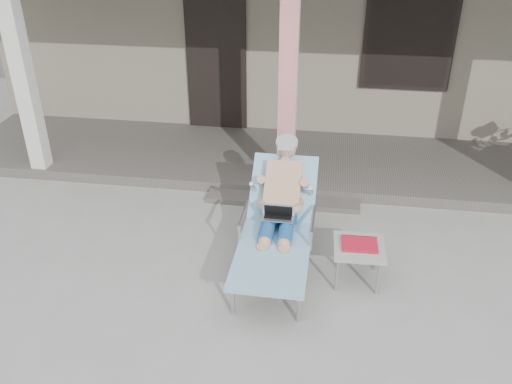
# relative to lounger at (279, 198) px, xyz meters

# --- Properties ---
(ground) EXTENTS (60.00, 60.00, 0.00)m
(ground) POSITION_rel_lounger_xyz_m (-0.07, -0.62, -0.78)
(ground) COLOR #9E9E99
(ground) RESTS_ON ground
(house) EXTENTS (10.40, 5.40, 3.30)m
(house) POSITION_rel_lounger_xyz_m (-0.07, 5.88, 0.88)
(house) COLOR gray
(house) RESTS_ON ground
(porch_deck) EXTENTS (10.00, 2.00, 0.15)m
(porch_deck) POSITION_rel_lounger_xyz_m (-0.07, 2.38, -0.71)
(porch_deck) COLOR #605B56
(porch_deck) RESTS_ON ground
(porch_step) EXTENTS (2.00, 0.30, 0.07)m
(porch_step) POSITION_rel_lounger_xyz_m (-0.07, 1.23, -0.75)
(porch_step) COLOR #605B56
(porch_step) RESTS_ON ground
(lounger) EXTENTS (0.75, 1.97, 1.27)m
(lounger) POSITION_rel_lounger_xyz_m (0.00, 0.00, 0.00)
(lounger) COLOR #B7B7BC
(lounger) RESTS_ON ground
(side_table) EXTENTS (0.53, 0.53, 0.46)m
(side_table) POSITION_rel_lounger_xyz_m (0.86, -0.23, -0.39)
(side_table) COLOR #A2A29E
(side_table) RESTS_ON ground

